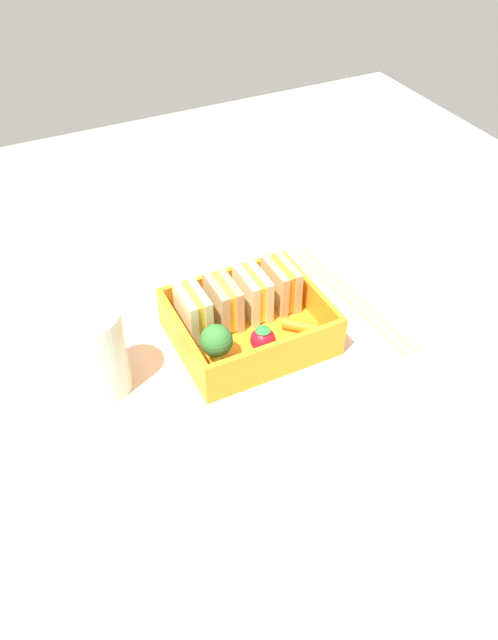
% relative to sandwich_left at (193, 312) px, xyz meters
% --- Properties ---
extents(ground_plane, '(1.20, 1.20, 0.02)m').
position_rel_sandwich_left_xyz_m(ground_plane, '(0.05, -0.03, -0.05)').
color(ground_plane, beige).
extents(bento_tray, '(0.16, 0.14, 0.01)m').
position_rel_sandwich_left_xyz_m(bento_tray, '(0.05, -0.03, -0.03)').
color(bento_tray, orange).
rests_on(bento_tray, ground_plane).
extents(bento_rim, '(0.16, 0.14, 0.04)m').
position_rel_sandwich_left_xyz_m(bento_rim, '(0.05, -0.03, -0.01)').
color(bento_rim, orange).
rests_on(bento_rim, bento_tray).
extents(sandwich_left, '(0.03, 0.05, 0.05)m').
position_rel_sandwich_left_xyz_m(sandwich_left, '(0.00, 0.00, 0.00)').
color(sandwich_left, '#D1C487').
rests_on(sandwich_left, bento_tray).
extents(sandwich_center_left, '(0.03, 0.05, 0.05)m').
position_rel_sandwich_left_xyz_m(sandwich_center_left, '(0.04, 0.00, 0.00)').
color(sandwich_center_left, tan).
rests_on(sandwich_center_left, bento_tray).
extents(sandwich_center, '(0.03, 0.05, 0.05)m').
position_rel_sandwich_left_xyz_m(sandwich_center, '(0.07, 0.00, 0.00)').
color(sandwich_center, beige).
rests_on(sandwich_center, bento_tray).
extents(sandwich_center_right, '(0.03, 0.05, 0.05)m').
position_rel_sandwich_left_xyz_m(sandwich_center_right, '(0.11, 0.00, 0.00)').
color(sandwich_center_right, tan).
rests_on(sandwich_center_right, bento_tray).
extents(broccoli_floret, '(0.03, 0.03, 0.04)m').
position_rel_sandwich_left_xyz_m(broccoli_floret, '(0.00, -0.05, -0.00)').
color(broccoli_floret, '#82C166').
rests_on(broccoli_floret, bento_tray).
extents(strawberry_far_left, '(0.03, 0.03, 0.03)m').
position_rel_sandwich_left_xyz_m(strawberry_far_left, '(0.05, -0.06, -0.01)').
color(strawberry_far_left, red).
rests_on(strawberry_far_left, bento_tray).
extents(carrot_stick_far_left, '(0.04, 0.04, 0.01)m').
position_rel_sandwich_left_xyz_m(carrot_stick_far_left, '(0.10, -0.05, -0.02)').
color(carrot_stick_far_left, orange).
rests_on(carrot_stick_far_left, bento_tray).
extents(chopstick_pair, '(0.04, 0.22, 0.01)m').
position_rel_sandwich_left_xyz_m(chopstick_pair, '(0.20, -0.02, -0.04)').
color(chopstick_pair, tan).
rests_on(chopstick_pair, ground_plane).
extents(drinking_glass, '(0.05, 0.05, 0.10)m').
position_rel_sandwich_left_xyz_m(drinking_glass, '(-0.11, -0.03, 0.01)').
color(drinking_glass, silver).
rests_on(drinking_glass, ground_plane).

